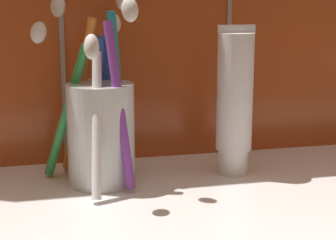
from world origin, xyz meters
TOP-DOWN VIEW (x-y plane):
  - sink_counter at (0.00, 0.00)cm, footprint 75.60×29.84cm
  - toothbrush_cup at (-13.95, 6.80)cm, footprint 10.70×15.11cm
  - toothpaste_tube at (0.44, 6.66)cm, footprint 3.94×3.75cm

SIDE VIEW (x-z plane):
  - sink_counter at x=0.00cm, z-range 0.00..2.00cm
  - toothbrush_cup at x=-13.95cm, z-range -1.64..17.70cm
  - toothpaste_tube at x=0.44cm, z-range 1.96..17.59cm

